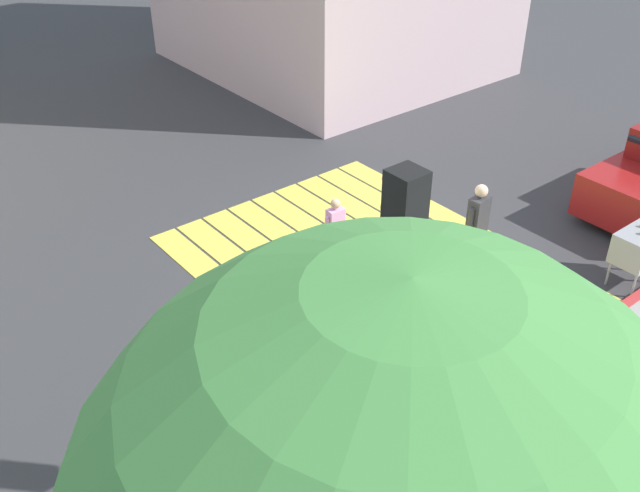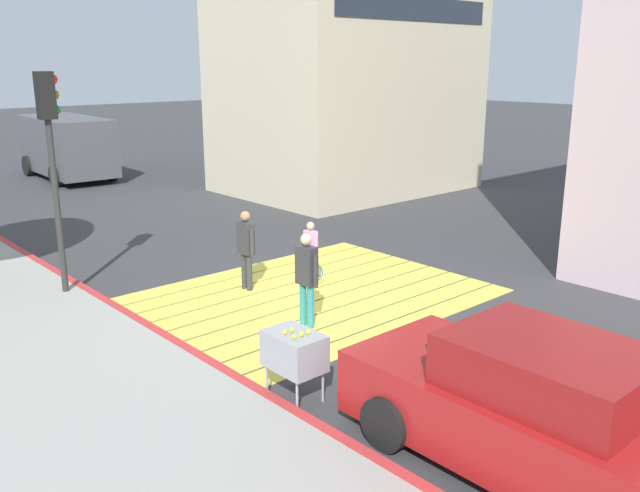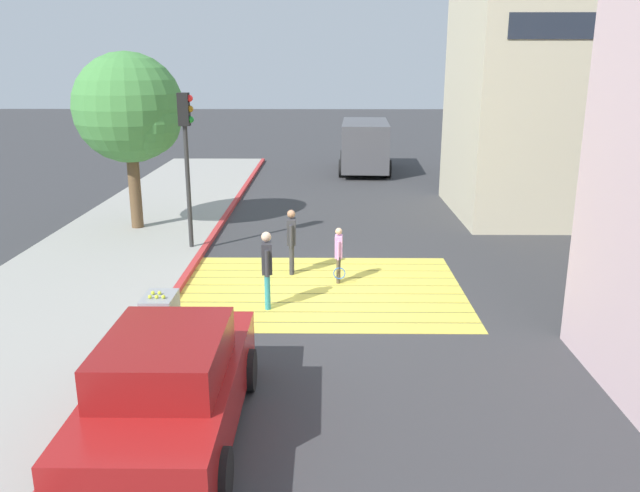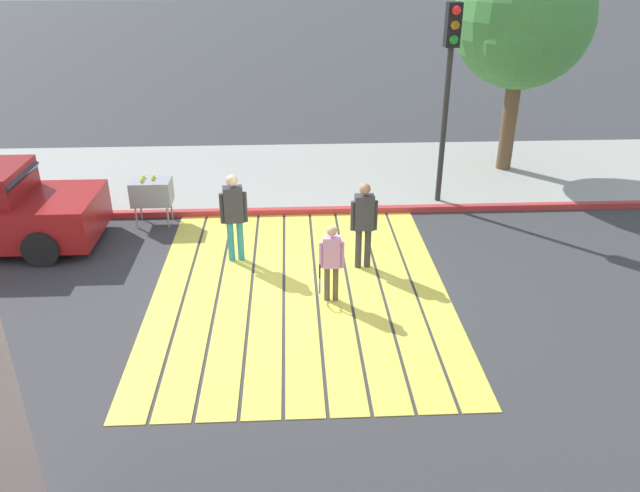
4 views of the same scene
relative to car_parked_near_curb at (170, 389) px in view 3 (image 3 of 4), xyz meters
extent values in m
plane|color=#38383A|center=(2.00, 5.98, -0.73)|extent=(120.00, 120.00, 0.00)
cube|color=#EAD64C|center=(2.00, 3.78, -0.73)|extent=(6.40, 0.50, 0.01)
cube|color=#EAD64C|center=(2.00, 4.33, -0.73)|extent=(6.40, 0.50, 0.01)
cube|color=#EAD64C|center=(2.00, 4.88, -0.73)|extent=(6.40, 0.50, 0.01)
cube|color=#EAD64C|center=(2.00, 5.43, -0.73)|extent=(6.40, 0.50, 0.01)
cube|color=#EAD64C|center=(2.00, 5.98, -0.73)|extent=(6.40, 0.50, 0.01)
cube|color=#EAD64C|center=(2.00, 6.53, -0.73)|extent=(6.40, 0.50, 0.01)
cube|color=#EAD64C|center=(2.00, 7.08, -0.73)|extent=(6.40, 0.50, 0.01)
cube|color=#EAD64C|center=(2.00, 7.63, -0.73)|extent=(6.40, 0.50, 0.01)
cube|color=#EAD64C|center=(2.00, 8.18, -0.73)|extent=(6.40, 0.50, 0.01)
cube|color=#9E9B93|center=(-3.60, 5.98, -0.67)|extent=(4.80, 40.00, 0.12)
cube|color=#BC3333|center=(-1.25, 5.98, -0.67)|extent=(0.16, 40.00, 0.13)
cube|color=beige|center=(10.50, 13.89, 4.69)|extent=(8.00, 6.00, 10.84)
cube|color=#232B38|center=(10.50, 10.87, 5.23)|extent=(6.80, 0.03, 0.70)
cube|color=maroon|center=(0.00, 0.03, -0.14)|extent=(1.81, 4.30, 0.80)
cube|color=maroon|center=(0.00, -0.12, 0.54)|extent=(1.54, 2.07, 0.60)
cube|color=#1E2833|center=(0.00, 0.80, 0.48)|extent=(1.48, 0.33, 0.49)
cylinder|color=black|center=(0.89, 1.36, -0.40)|extent=(0.22, 0.66, 0.66)
cylinder|color=black|center=(-0.88, 1.36, -0.40)|extent=(0.22, 0.66, 0.66)
cylinder|color=black|center=(0.88, -1.31, -0.40)|extent=(0.22, 0.66, 0.66)
cylinder|color=black|center=(-0.89, -1.30, -0.40)|extent=(0.22, 0.66, 0.66)
cube|color=#4C4C51|center=(3.91, 22.58, 0.57)|extent=(2.34, 5.29, 2.10)
cube|color=#19232D|center=(3.80, 20.02, 0.93)|extent=(1.89, 0.15, 0.70)
cylinder|color=black|center=(2.79, 21.01, -0.33)|extent=(0.30, 0.81, 0.80)
cylinder|color=black|center=(4.89, 20.92, -0.33)|extent=(0.30, 0.81, 0.80)
cylinder|color=black|center=(2.94, 24.23, -0.33)|extent=(0.30, 0.81, 0.80)
cylinder|color=black|center=(5.03, 24.14, -0.33)|extent=(0.30, 0.81, 0.80)
cylinder|color=#2D2D2D|center=(-1.60, 9.11, 0.97)|extent=(0.12, 0.12, 3.40)
cube|color=black|center=(-1.60, 9.11, 3.09)|extent=(0.28, 0.28, 0.84)
sphere|color=#FF2323|center=(-1.44, 9.11, 3.37)|extent=(0.18, 0.18, 0.18)
sphere|color=#956310|center=(-1.44, 9.11, 3.10)|extent=(0.18, 0.18, 0.18)
sphere|color=#188429|center=(-1.44, 9.11, 2.83)|extent=(0.18, 0.18, 0.18)
cylinder|color=brown|center=(-3.70, 11.26, 0.57)|extent=(0.36, 0.36, 2.60)
sphere|color=#478C42|center=(-3.70, 11.26, 2.99)|extent=(3.20, 3.20, 3.20)
sphere|color=#478C42|center=(-3.10, 10.96, 2.59)|extent=(1.92, 1.92, 1.92)
cube|color=#99999E|center=(-0.90, 3.02, -0.03)|extent=(0.56, 0.80, 0.50)
cylinder|color=#99999E|center=(-0.68, 3.34, -0.51)|extent=(0.04, 0.04, 0.45)
cylinder|color=#99999E|center=(-1.12, 3.34, -0.51)|extent=(0.04, 0.04, 0.45)
cylinder|color=#99999E|center=(-0.68, 2.70, -0.51)|extent=(0.04, 0.04, 0.45)
cylinder|color=#99999E|center=(-1.12, 2.70, -0.51)|extent=(0.04, 0.04, 0.45)
sphere|color=#CCE033|center=(-1.02, 2.87, 0.25)|extent=(0.07, 0.07, 0.07)
sphere|color=#CCE033|center=(-0.90, 2.87, 0.25)|extent=(0.07, 0.07, 0.07)
sphere|color=#CCE033|center=(-0.78, 2.87, 0.25)|extent=(0.07, 0.07, 0.07)
sphere|color=#CCE033|center=(-1.02, 3.07, 0.25)|extent=(0.07, 0.07, 0.07)
sphere|color=#CCE033|center=(-0.90, 3.07, 0.25)|extent=(0.07, 0.07, 0.07)
cylinder|color=#333338|center=(1.26, 7.20, -0.35)|extent=(0.11, 0.11, 0.76)
cylinder|color=#333338|center=(1.27, 7.04, -0.35)|extent=(0.11, 0.11, 0.76)
cube|color=#333338|center=(1.27, 7.12, 0.34)|extent=(0.21, 0.34, 0.63)
sphere|color=#9E7051|center=(1.27, 7.12, 0.78)|extent=(0.20, 0.20, 0.20)
cylinder|color=#333338|center=(1.26, 7.31, 0.28)|extent=(0.08, 0.08, 0.54)
cylinder|color=#333338|center=(1.27, 6.92, 0.28)|extent=(0.08, 0.08, 0.54)
cylinder|color=teal|center=(0.87, 4.92, -0.34)|extent=(0.12, 0.12, 0.78)
cylinder|color=teal|center=(0.89, 4.75, -0.34)|extent=(0.12, 0.12, 0.78)
cube|color=#333338|center=(0.88, 4.84, 0.38)|extent=(0.25, 0.37, 0.65)
sphere|color=beige|center=(0.88, 4.84, 0.83)|extent=(0.20, 0.20, 0.20)
cylinder|color=#333338|center=(0.85, 5.04, 0.31)|extent=(0.09, 0.09, 0.56)
cylinder|color=#333338|center=(0.90, 4.64, 0.31)|extent=(0.09, 0.09, 0.56)
cylinder|color=brown|center=(2.40, 6.55, -0.42)|extent=(0.09, 0.09, 0.63)
cylinder|color=brown|center=(2.39, 6.41, -0.42)|extent=(0.09, 0.09, 0.63)
cube|color=#D18CC6|center=(2.39, 6.48, 0.15)|extent=(0.19, 0.28, 0.52)
sphere|color=tan|center=(2.39, 6.48, 0.52)|extent=(0.16, 0.16, 0.16)
cylinder|color=#D18CC6|center=(2.40, 6.65, 0.10)|extent=(0.07, 0.07, 0.44)
cylinder|color=#D18CC6|center=(2.38, 6.31, 0.10)|extent=(0.07, 0.07, 0.44)
cylinder|color=black|center=(2.41, 6.29, -0.20)|extent=(0.03, 0.03, 0.28)
torus|color=blue|center=(2.41, 6.29, -0.44)|extent=(0.28, 0.04, 0.28)
camera|label=1|loc=(-5.13, 12.85, 6.08)|focal=40.42mm
camera|label=2|loc=(-6.14, -3.37, 3.68)|focal=37.85mm
camera|label=3|loc=(2.11, -7.73, 4.23)|focal=35.88mm
camera|label=4|loc=(11.11, 5.86, 4.53)|focal=34.86mm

